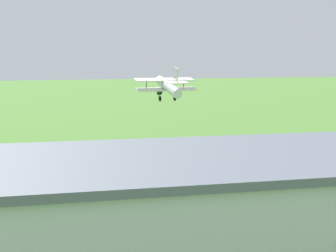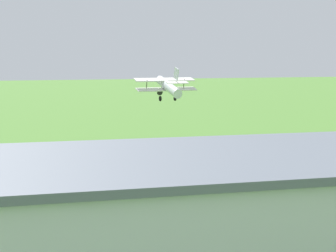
% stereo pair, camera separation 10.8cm
% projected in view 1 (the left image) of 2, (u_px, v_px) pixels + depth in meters
% --- Properties ---
extents(ground_plane, '(400.00, 400.00, 0.00)m').
position_uv_depth(ground_plane, '(118.00, 159.00, 57.34)').
color(ground_plane, '#47752D').
extents(hangar, '(29.12, 11.81, 6.75)m').
position_uv_depth(hangar, '(187.00, 227.00, 23.94)').
color(hangar, silver).
rests_on(hangar, ground_plane).
extents(biplane, '(7.69, 6.92, 4.12)m').
position_uv_depth(biplane, '(167.00, 86.00, 61.99)').
color(biplane, silver).
extents(person_walking_on_apron, '(0.51, 0.51, 1.65)m').
position_uv_depth(person_walking_on_apron, '(147.00, 193.00, 39.80)').
color(person_walking_on_apron, '#3F3F47').
rests_on(person_walking_on_apron, ground_plane).
extents(person_at_fence_line, '(0.52, 0.52, 1.52)m').
position_uv_depth(person_at_fence_line, '(8.00, 214.00, 34.63)').
color(person_at_fence_line, '#B23333').
rests_on(person_at_fence_line, ground_plane).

